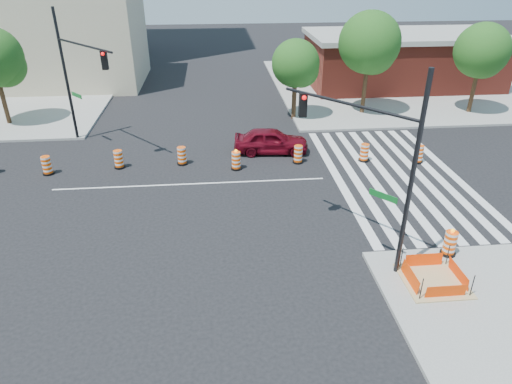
% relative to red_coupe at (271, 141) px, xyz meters
% --- Properties ---
extents(ground, '(120.00, 120.00, 0.00)m').
position_rel_red_coupe_xyz_m(ground, '(-4.68, -3.84, -0.75)').
color(ground, black).
rests_on(ground, ground).
extents(sidewalk_ne, '(22.00, 22.00, 0.15)m').
position_rel_red_coupe_xyz_m(sidewalk_ne, '(13.32, 14.16, -0.67)').
color(sidewalk_ne, gray).
rests_on(sidewalk_ne, ground).
extents(crosswalk_east, '(6.75, 13.50, 0.01)m').
position_rel_red_coupe_xyz_m(crosswalk_east, '(6.27, -3.84, -0.74)').
color(crosswalk_east, silver).
rests_on(crosswalk_east, ground).
extents(lane_centerline, '(14.00, 0.12, 0.01)m').
position_rel_red_coupe_xyz_m(lane_centerline, '(-4.68, -3.84, -0.74)').
color(lane_centerline, silver).
rests_on(lane_centerline, ground).
extents(excavation_pit, '(2.20, 2.20, 0.90)m').
position_rel_red_coupe_xyz_m(excavation_pit, '(4.32, -12.84, -0.53)').
color(excavation_pit, tan).
rests_on(excavation_pit, ground).
extents(brick_storefront, '(16.50, 8.50, 4.60)m').
position_rel_red_coupe_xyz_m(brick_storefront, '(13.32, 14.16, 1.57)').
color(brick_storefront, maroon).
rests_on(brick_storefront, ground).
extents(beige_midrise, '(14.00, 10.00, 10.00)m').
position_rel_red_coupe_xyz_m(beige_midrise, '(-16.68, 18.16, 4.25)').
color(beige_midrise, '#BAB08E').
rests_on(beige_midrise, ground).
extents(red_coupe, '(4.54, 2.17, 1.50)m').
position_rel_red_coupe_xyz_m(red_coupe, '(0.00, 0.00, 0.00)').
color(red_coupe, '#600816').
rests_on(red_coupe, ground).
extents(signal_pole_se, '(3.76, 4.42, 7.51)m').
position_rel_red_coupe_xyz_m(signal_pole_se, '(2.19, -10.90, 3.86)').
color(signal_pole_se, black).
rests_on(signal_pole_se, ground).
extents(signal_pole_nw, '(3.97, 4.58, 7.84)m').
position_rel_red_coupe_xyz_m(signal_pole_nw, '(-11.06, 2.05, 4.06)').
color(signal_pole_nw, black).
rests_on(signal_pole_nw, ground).
extents(pit_drum, '(0.60, 0.60, 1.17)m').
position_rel_red_coupe_xyz_m(pit_drum, '(5.62, -11.27, -0.11)').
color(pit_drum, black).
rests_on(pit_drum, ground).
extents(tree_north_c, '(3.35, 3.29, 5.59)m').
position_rel_red_coupe_xyz_m(tree_north_c, '(2.44, 6.13, 3.00)').
color(tree_north_c, '#382314').
rests_on(tree_north_c, ground).
extents(tree_north_d, '(4.29, 4.29, 7.29)m').
position_rel_red_coupe_xyz_m(tree_north_d, '(7.68, 6.68, 4.15)').
color(tree_north_d, '#382314').
rests_on(tree_north_d, ground).
extents(tree_north_e, '(3.82, 3.82, 6.49)m').
position_rel_red_coupe_xyz_m(tree_north_e, '(15.68, 6.10, 3.61)').
color(tree_north_e, '#382314').
rests_on(tree_north_e, ground).
extents(median_drum_1, '(0.60, 0.60, 1.02)m').
position_rel_red_coupe_xyz_m(median_drum_1, '(-12.42, -1.89, -0.27)').
color(median_drum_1, black).
rests_on(median_drum_1, ground).
extents(median_drum_2, '(0.60, 0.60, 1.02)m').
position_rel_red_coupe_xyz_m(median_drum_2, '(-8.70, -1.41, -0.27)').
color(median_drum_2, black).
rests_on(median_drum_2, ground).
extents(median_drum_3, '(0.60, 0.60, 1.02)m').
position_rel_red_coupe_xyz_m(median_drum_3, '(-5.23, -1.25, -0.27)').
color(median_drum_3, black).
rests_on(median_drum_3, ground).
extents(median_drum_4, '(0.60, 0.60, 1.18)m').
position_rel_red_coupe_xyz_m(median_drum_4, '(-2.21, -2.21, -0.26)').
color(median_drum_4, black).
rests_on(median_drum_4, ground).
extents(median_drum_5, '(0.60, 0.60, 1.02)m').
position_rel_red_coupe_xyz_m(median_drum_5, '(1.35, -1.65, -0.27)').
color(median_drum_5, black).
rests_on(median_drum_5, ground).
extents(median_drum_6, '(0.60, 0.60, 1.02)m').
position_rel_red_coupe_xyz_m(median_drum_6, '(5.17, -1.77, -0.27)').
color(median_drum_6, black).
rests_on(median_drum_6, ground).
extents(median_drum_7, '(0.60, 0.60, 1.02)m').
position_rel_red_coupe_xyz_m(median_drum_7, '(8.19, -2.27, -0.27)').
color(median_drum_7, black).
rests_on(median_drum_7, ground).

